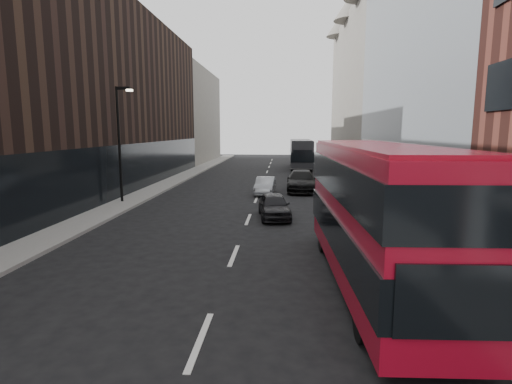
% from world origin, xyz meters
% --- Properties ---
extents(sidewalk_right, '(3.00, 80.00, 0.15)m').
position_xyz_m(sidewalk_right, '(7.50, 25.00, 0.07)').
color(sidewalk_right, slate).
rests_on(sidewalk_right, ground).
extents(sidewalk_left, '(2.00, 80.00, 0.15)m').
position_xyz_m(sidewalk_left, '(-8.00, 25.00, 0.07)').
color(sidewalk_left, slate).
rests_on(sidewalk_left, ground).
extents(building_modern_block, '(5.03, 22.00, 20.00)m').
position_xyz_m(building_modern_block, '(11.47, 21.00, 9.90)').
color(building_modern_block, '#9EA2A8').
rests_on(building_modern_block, ground).
extents(building_victorian, '(6.50, 24.00, 21.00)m').
position_xyz_m(building_victorian, '(11.38, 44.00, 9.66)').
color(building_victorian, slate).
rests_on(building_victorian, ground).
extents(building_left_mid, '(5.00, 24.00, 14.00)m').
position_xyz_m(building_left_mid, '(-11.50, 30.00, 7.00)').
color(building_left_mid, black).
rests_on(building_left_mid, ground).
extents(building_left_far, '(5.00, 20.00, 13.00)m').
position_xyz_m(building_left_far, '(-11.50, 52.00, 6.50)').
color(building_left_far, slate).
rests_on(building_left_far, ground).
extents(street_lamp, '(1.06, 0.22, 7.00)m').
position_xyz_m(street_lamp, '(-8.22, 18.00, 4.18)').
color(street_lamp, black).
rests_on(street_lamp, sidewalk_left).
extents(red_bus, '(2.76, 10.36, 4.15)m').
position_xyz_m(red_bus, '(4.43, 5.48, 2.30)').
color(red_bus, maroon).
rests_on(red_bus, ground).
extents(grey_bus, '(2.57, 10.70, 3.45)m').
position_xyz_m(grey_bus, '(3.85, 42.00, 1.85)').
color(grey_bus, black).
rests_on(grey_bus, ground).
extents(car_a, '(1.98, 3.95, 1.29)m').
position_xyz_m(car_a, '(1.32, 14.52, 0.65)').
color(car_a, black).
rests_on(car_a, ground).
extents(car_b, '(1.49, 3.78, 1.22)m').
position_xyz_m(car_b, '(0.50, 22.31, 0.61)').
color(car_b, gray).
rests_on(car_b, ground).
extents(car_c, '(2.30, 5.39, 1.55)m').
position_xyz_m(car_c, '(3.16, 24.00, 0.78)').
color(car_c, black).
rests_on(car_c, ground).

